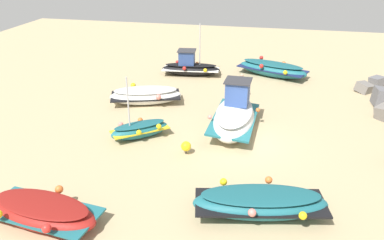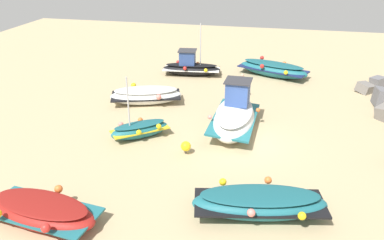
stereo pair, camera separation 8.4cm
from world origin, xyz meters
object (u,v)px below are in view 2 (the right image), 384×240
fishing_boat_0 (273,69)px  fishing_boat_7 (235,116)px  fishing_boat_6 (42,211)px  fishing_boat_1 (260,203)px  mooring_buoy_0 (186,146)px  fishing_boat_2 (146,95)px  fishing_boat_5 (191,67)px  fishing_boat_3 (140,129)px  person_walking (242,85)px

fishing_boat_0 → fishing_boat_7: size_ratio=1.07×
fishing_boat_6 → fishing_boat_1: bearing=-156.6°
fishing_boat_6 → mooring_buoy_0: fishing_boat_6 is taller
fishing_boat_1 → fishing_boat_2: 12.65m
fishing_boat_5 → fishing_boat_1: bearing=105.0°
fishing_boat_3 → fishing_boat_7: bearing=-14.9°
fishing_boat_2 → fishing_boat_5: (-6.40, 1.51, 0.09)m
fishing_boat_0 → fishing_boat_3: (12.14, -6.55, -0.13)m
fishing_boat_7 → person_walking: fishing_boat_7 is taller
fishing_boat_7 → mooring_buoy_0: 3.92m
fishing_boat_1 → person_walking: bearing=-92.0°
fishing_boat_7 → fishing_boat_0: bearing=-7.6°
fishing_boat_3 → person_walking: 8.28m
fishing_boat_7 → mooring_buoy_0: size_ratio=7.92×
fishing_boat_0 → fishing_boat_1: fishing_boat_0 is taller
fishing_boat_1 → fishing_boat_5: size_ratio=1.16×
fishing_boat_0 → fishing_boat_6: bearing=-90.3°
fishing_boat_7 → person_walking: (-4.70, -0.11, 0.19)m
fishing_boat_5 → mooring_buoy_0: bearing=95.3°
fishing_boat_1 → fishing_boat_0: bearing=-100.9°
fishing_boat_0 → fishing_boat_5: size_ratio=1.23×
person_walking → fishing_boat_7: bearing=158.5°
fishing_boat_5 → fishing_boat_7: (8.96, 4.52, 0.18)m
fishing_boat_2 → fishing_boat_6: (12.14, 0.04, -0.05)m
fishing_boat_0 → fishing_boat_5: (1.08, -6.26, 0.05)m
fishing_boat_2 → mooring_buoy_0: size_ratio=7.22×
fishing_boat_2 → fishing_boat_3: 4.82m
person_walking → fishing_boat_1: bearing=166.5°
fishing_boat_1 → mooring_buoy_0: size_ratio=8.05×
fishing_boat_5 → fishing_boat_2: bearing=70.3°
fishing_boat_7 → person_walking: 4.70m
fishing_boat_5 → mooring_buoy_0: (12.32, 2.54, -0.21)m
mooring_buoy_0 → fishing_boat_7: bearing=149.5°
fishing_boat_6 → mooring_buoy_0: (-6.22, 4.01, -0.07)m
fishing_boat_0 → fishing_boat_3: fishing_boat_3 is taller
fishing_boat_1 → fishing_boat_6: size_ratio=1.17×
fishing_boat_1 → fishing_boat_2: size_ratio=1.12×
fishing_boat_1 → fishing_boat_3: size_ratio=1.56×
fishing_boat_0 → mooring_buoy_0: fishing_boat_0 is taller
fishing_boat_7 → fishing_boat_6: bearing=150.2°
fishing_boat_5 → mooring_buoy_0: fishing_boat_5 is taller
fishing_boat_3 → mooring_buoy_0: (1.26, 2.83, -0.03)m
fishing_boat_0 → fishing_boat_1: bearing=-68.4°
mooring_buoy_0 → fishing_boat_3: bearing=-114.0°
fishing_boat_3 → fishing_boat_6: size_ratio=0.75×
fishing_boat_0 → fishing_boat_2: 10.78m
fishing_boat_2 → mooring_buoy_0: 7.17m
fishing_boat_3 → fishing_boat_5: 11.06m
fishing_boat_2 → person_walking: 6.31m
fishing_boat_3 → fishing_boat_0: bearing=23.1°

